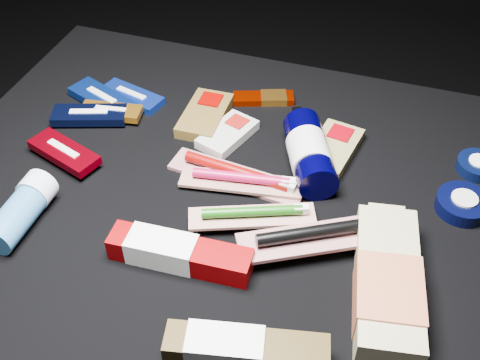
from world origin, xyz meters
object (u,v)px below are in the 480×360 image
(lotion_bottle, at_px, (309,153))
(deodorant_stick, at_px, (21,210))
(toothpaste_carton_red, at_px, (174,252))
(bodywash_bottle, at_px, (387,285))

(lotion_bottle, bearing_deg, deodorant_stick, -170.12)
(deodorant_stick, xyz_separation_m, toothpaste_carton_red, (0.24, 0.00, -0.01))
(lotion_bottle, xyz_separation_m, deodorant_stick, (-0.38, -0.25, -0.01))
(deodorant_stick, distance_m, toothpaste_carton_red, 0.24)
(toothpaste_carton_red, bearing_deg, lotion_bottle, 59.22)
(bodywash_bottle, relative_size, deodorant_stick, 1.97)
(bodywash_bottle, xyz_separation_m, toothpaste_carton_red, (-0.29, -0.03, -0.01))
(lotion_bottle, bearing_deg, bodywash_bottle, -78.22)
(lotion_bottle, xyz_separation_m, bodywash_bottle, (0.16, -0.22, -0.01))
(lotion_bottle, height_order, bodywash_bottle, lotion_bottle)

